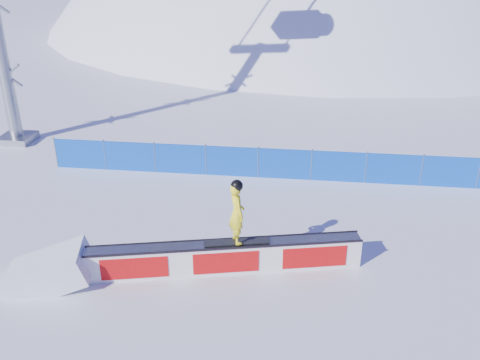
# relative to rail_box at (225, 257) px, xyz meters

# --- Properties ---
(ground) EXTENTS (160.00, 160.00, 0.00)m
(ground) POSITION_rel_rail_box_xyz_m (3.33, 1.78, -0.44)
(ground) COLOR white
(ground) RESTS_ON ground
(snow_hill) EXTENTS (64.00, 64.00, 64.00)m
(snow_hill) POSITION_rel_rail_box_xyz_m (3.33, 43.78, -18.44)
(snow_hill) COLOR white
(snow_hill) RESTS_ON ground
(safety_fence) EXTENTS (22.05, 0.05, 1.30)m
(safety_fence) POSITION_rel_rail_box_xyz_m (3.33, 6.28, 0.16)
(safety_fence) COLOR blue
(safety_fence) RESTS_ON ground
(rail_box) EXTENTS (7.44, 2.23, 0.90)m
(rail_box) POSITION_rel_rail_box_xyz_m (0.00, 0.00, 0.00)
(rail_box) COLOR white
(rail_box) RESTS_ON ground
(snow_ramp) EXTENTS (2.50, 1.87, 1.40)m
(snow_ramp) POSITION_rel_rail_box_xyz_m (-4.57, -1.08, -0.44)
(snow_ramp) COLOR white
(snow_ramp) RESTS_ON ground
(snowboarder) EXTENTS (1.80, 0.75, 1.86)m
(snowboarder) POSITION_rel_rail_box_xyz_m (0.31, 0.07, 1.37)
(snowboarder) COLOR black
(snowboarder) RESTS_ON rail_box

